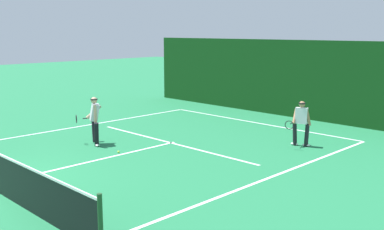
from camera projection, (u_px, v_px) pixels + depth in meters
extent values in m
cube|color=white|center=(257.00, 123.00, 19.21)|extent=(9.29, 0.10, 0.01)
cube|color=white|center=(171.00, 143.00, 15.81)|extent=(7.57, 0.10, 0.01)
cube|color=white|center=(96.00, 160.00, 13.69)|extent=(0.10, 6.40, 0.01)
cylinder|color=#1E4723|center=(101.00, 224.00, 7.85)|extent=(0.09, 0.09, 1.11)
cylinder|color=black|center=(97.00, 135.00, 15.26)|extent=(0.31, 0.25, 0.83)
cylinder|color=black|center=(94.00, 130.00, 15.95)|extent=(0.36, 0.28, 0.83)
ellipsoid|color=white|center=(97.00, 145.00, 15.32)|extent=(0.28, 0.22, 0.09)
ellipsoid|color=white|center=(95.00, 140.00, 16.01)|extent=(0.28, 0.22, 0.09)
cube|color=silver|center=(95.00, 112.00, 15.47)|extent=(0.53, 0.49, 0.60)
cylinder|color=tan|center=(95.00, 114.00, 15.26)|extent=(0.18, 0.16, 0.63)
cylinder|color=tan|center=(94.00, 112.00, 15.70)|extent=(0.34, 0.53, 0.46)
sphere|color=tan|center=(94.00, 100.00, 15.40)|extent=(0.22, 0.22, 0.22)
cylinder|color=black|center=(94.00, 99.00, 15.39)|extent=(0.32, 0.32, 0.04)
cylinder|color=black|center=(87.00, 118.00, 15.71)|extent=(0.15, 0.25, 0.03)
torus|color=black|center=(76.00, 119.00, 15.61)|extent=(0.27, 0.16, 0.29)
cylinder|color=black|center=(307.00, 135.00, 15.27)|extent=(0.20, 0.19, 0.77)
cylinder|color=black|center=(295.00, 134.00, 15.43)|extent=(0.21, 0.19, 0.77)
ellipsoid|color=white|center=(306.00, 145.00, 15.33)|extent=(0.28, 0.19, 0.09)
ellipsoid|color=white|center=(294.00, 144.00, 15.49)|extent=(0.28, 0.19, 0.09)
cube|color=silver|center=(302.00, 116.00, 15.23)|extent=(0.45, 0.36, 0.55)
cylinder|color=#9E704C|center=(308.00, 117.00, 15.14)|extent=(0.23, 0.16, 0.59)
cylinder|color=#9E704C|center=(295.00, 116.00, 15.32)|extent=(0.24, 0.46, 0.50)
sphere|color=#9E704C|center=(302.00, 104.00, 15.16)|extent=(0.21, 0.21, 0.21)
cylinder|color=black|center=(302.00, 103.00, 15.15)|extent=(0.29, 0.29, 0.04)
cylinder|color=black|center=(292.00, 123.00, 15.16)|extent=(0.12, 0.25, 0.03)
torus|color=black|center=(289.00, 125.00, 14.85)|extent=(0.28, 0.13, 0.29)
sphere|color=#D1E033|center=(119.00, 152.00, 14.52)|extent=(0.07, 0.07, 0.07)
cube|color=#103D14|center=(288.00, 78.00, 20.44)|extent=(16.57, 0.12, 3.42)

